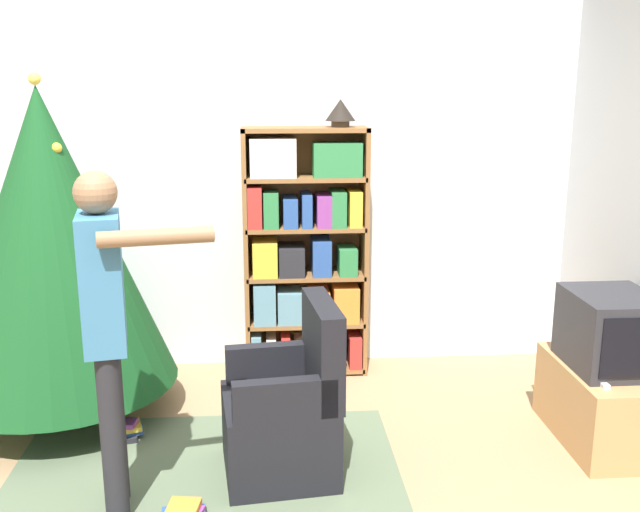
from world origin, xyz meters
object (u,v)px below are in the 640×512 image
object	(u,v)px
christmas_tree	(49,240)
standing_person	(107,318)
armchair	(287,414)
table_lamp	(340,111)
television	(611,331)
bookshelf	(304,254)

from	to	relation	value
christmas_tree	standing_person	world-z (taller)	christmas_tree
armchair	table_lamp	distance (m)	2.05
armchair	standing_person	size ratio (longest dim) A/B	0.57
television	standing_person	bearing A→B (deg)	-169.54
television	armchair	distance (m)	1.84
television	standing_person	world-z (taller)	standing_person
table_lamp	bookshelf	bearing A→B (deg)	-177.53
bookshelf	armchair	distance (m)	1.46
television	christmas_tree	world-z (taller)	christmas_tree
standing_person	television	bearing A→B (deg)	89.95
bookshelf	christmas_tree	world-z (taller)	christmas_tree
christmas_tree	standing_person	bearing A→B (deg)	-62.76
television	christmas_tree	size ratio (longest dim) A/B	0.26
armchair	standing_person	distance (m)	1.07
bookshelf	christmas_tree	bearing A→B (deg)	-159.34
bookshelf	standing_person	xyz separation A→B (m)	(-0.97, -1.63, 0.11)
standing_person	bookshelf	bearing A→B (deg)	138.54
television	armchair	world-z (taller)	armchair
bookshelf	armchair	bearing A→B (deg)	-96.90
bookshelf	armchair	size ratio (longest dim) A/B	1.85
christmas_tree	armchair	xyz separation A→B (m)	(1.35, -0.78, -0.77)
television	standing_person	xyz separation A→B (m)	(-2.61, -0.48, 0.31)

